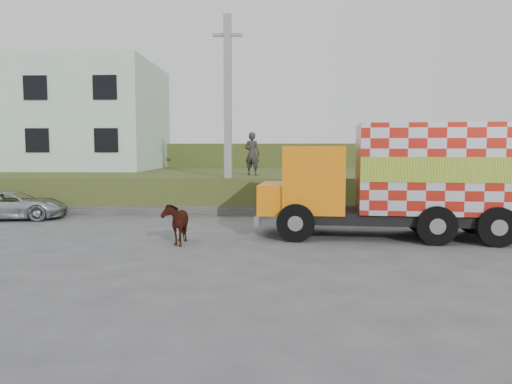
{
  "coord_description": "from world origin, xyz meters",
  "views": [
    {
      "loc": [
        0.92,
        -15.67,
        2.69
      ],
      "look_at": [
        0.31,
        0.2,
        1.3
      ],
      "focal_mm": 35.0,
      "sensor_mm": 36.0,
      "label": 1
    }
  ],
  "objects_px": {
    "cow": "(176,223)",
    "utility_pole": "(228,114)",
    "suv": "(12,205)",
    "pedestrian": "(252,154)",
    "cargo_truck": "(401,180)"
  },
  "relations": [
    {
      "from": "cargo_truck",
      "to": "cow",
      "type": "height_order",
      "value": "cargo_truck"
    },
    {
      "from": "suv",
      "to": "pedestrian",
      "type": "distance_m",
      "value": 9.87
    },
    {
      "from": "utility_pole",
      "to": "suv",
      "type": "relative_size",
      "value": 2.04
    },
    {
      "from": "utility_pole",
      "to": "pedestrian",
      "type": "xyz_separation_m",
      "value": [
        0.9,
        1.85,
        -1.62
      ]
    },
    {
      "from": "utility_pole",
      "to": "cow",
      "type": "xyz_separation_m",
      "value": [
        -0.88,
        -6.41,
        -3.47
      ]
    },
    {
      "from": "cow",
      "to": "cargo_truck",
      "type": "bearing_deg",
      "value": 6.94
    },
    {
      "from": "suv",
      "to": "pedestrian",
      "type": "height_order",
      "value": "pedestrian"
    },
    {
      "from": "suv",
      "to": "pedestrian",
      "type": "relative_size",
      "value": 2.06
    },
    {
      "from": "cargo_truck",
      "to": "suv",
      "type": "height_order",
      "value": "cargo_truck"
    },
    {
      "from": "cow",
      "to": "utility_pole",
      "type": "bearing_deg",
      "value": 78.04
    },
    {
      "from": "cargo_truck",
      "to": "cow",
      "type": "distance_m",
      "value": 6.8
    },
    {
      "from": "cargo_truck",
      "to": "pedestrian",
      "type": "xyz_separation_m",
      "value": [
        -4.8,
        6.98,
        0.7
      ]
    },
    {
      "from": "cargo_truck",
      "to": "utility_pole",
      "type": "bearing_deg",
      "value": 143.57
    },
    {
      "from": "suv",
      "to": "pedestrian",
      "type": "xyz_separation_m",
      "value": [
        8.96,
        3.68,
        1.91
      ]
    },
    {
      "from": "utility_pole",
      "to": "cargo_truck",
      "type": "bearing_deg",
      "value": -41.97
    }
  ]
}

